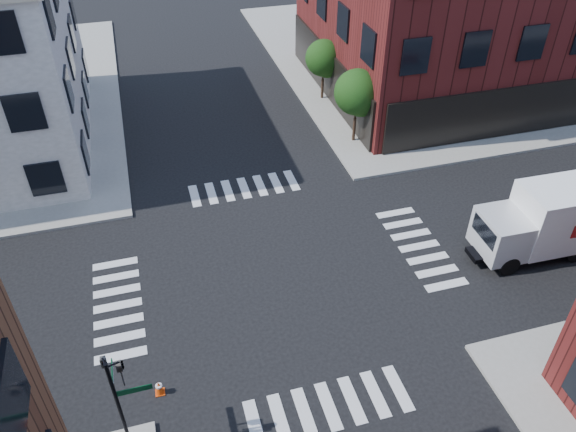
{
  "coord_description": "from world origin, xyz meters",
  "views": [
    {
      "loc": [
        -4.54,
        -17.7,
        17.61
      ],
      "look_at": [
        0.75,
        0.9,
        2.5
      ],
      "focal_mm": 35.0,
      "sensor_mm": 36.0,
      "label": 1
    }
  ],
  "objects": [
    {
      "name": "ground",
      "position": [
        0.0,
        0.0,
        0.0
      ],
      "size": [
        120.0,
        120.0,
        0.0
      ],
      "primitive_type": "plane",
      "color": "black",
      "rests_on": "ground"
    },
    {
      "name": "sidewalk_ne",
      "position": [
        21.0,
        21.0,
        0.07
      ],
      "size": [
        30.0,
        30.0,
        0.15
      ],
      "primitive_type": "cube",
      "color": "gray",
      "rests_on": "ground"
    },
    {
      "name": "tree_near",
      "position": [
        7.56,
        9.98,
        3.16
      ],
      "size": [
        2.69,
        2.69,
        4.49
      ],
      "color": "black",
      "rests_on": "ground"
    },
    {
      "name": "tree_far",
      "position": [
        7.56,
        15.98,
        2.87
      ],
      "size": [
        2.43,
        2.43,
        4.07
      ],
      "color": "black",
      "rests_on": "ground"
    },
    {
      "name": "signal_pole",
      "position": [
        -6.72,
        -6.68,
        2.86
      ],
      "size": [
        1.29,
        1.24,
        4.6
      ],
      "color": "black",
      "rests_on": "ground"
    },
    {
      "name": "box_truck",
      "position": [
        12.96,
        -1.81,
        1.82
      ],
      "size": [
        7.82,
        2.54,
        3.51
      ],
      "rotation": [
        0.0,
        0.0,
        -0.02
      ],
      "color": "white",
      "rests_on": "ground"
    },
    {
      "name": "traffic_cone",
      "position": [
        -5.7,
        -4.79,
        0.3
      ],
      "size": [
        0.35,
        0.35,
        0.63
      ],
      "rotation": [
        0.0,
        0.0,
        -0.03
      ],
      "color": "#E5410A",
      "rests_on": "ground"
    }
  ]
}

